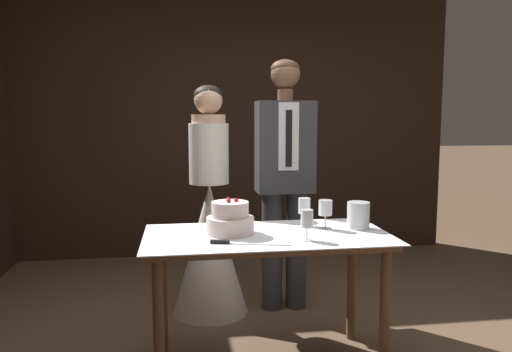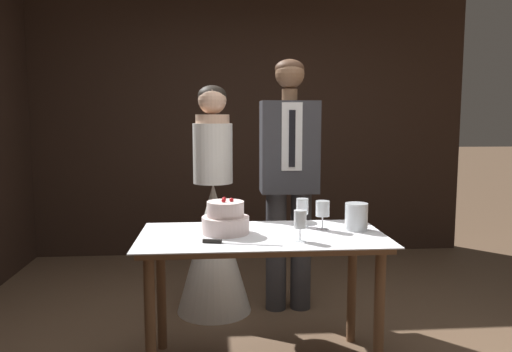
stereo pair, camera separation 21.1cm
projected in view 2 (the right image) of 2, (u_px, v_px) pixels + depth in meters
The scene contains 10 objects.
wall_back at pixel (246, 116), 5.12m from camera, with size 4.51×0.12×2.84m, color black.
cake_table at pixel (262, 252), 2.78m from camera, with size 1.36×0.70×0.77m.
tiered_cake at pixel (226, 219), 2.79m from camera, with size 0.27×0.27×0.20m.
cake_knife at pixel (227, 242), 2.57m from camera, with size 0.41×0.12×0.02m.
wine_glass_near at pixel (302, 208), 2.96m from camera, with size 0.07×0.07×0.17m.
wine_glass_middle at pixel (323, 210), 2.87m from camera, with size 0.08×0.08×0.17m.
wine_glass_far at pixel (300, 220), 2.61m from camera, with size 0.07×0.07×0.16m.
hurricane_candle at pixel (356, 217), 2.87m from camera, with size 0.13×0.13×0.16m.
bride at pixel (214, 231), 3.60m from camera, with size 0.54×0.54×1.64m.
groom at pixel (289, 172), 3.59m from camera, with size 0.41×0.25×1.82m.
Camera 2 is at (-0.32, -2.63, 1.42)m, focal length 35.00 mm.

